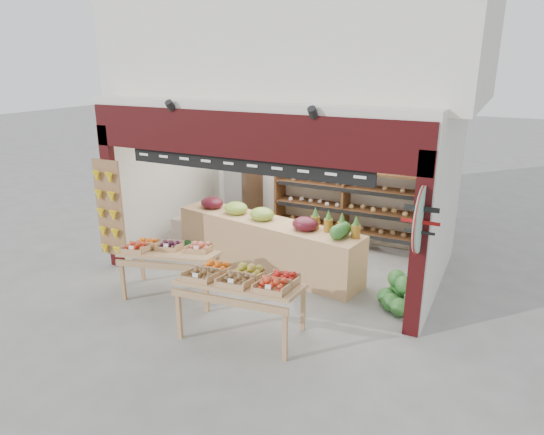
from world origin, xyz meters
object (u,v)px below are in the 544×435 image
Objects in this scene: mid_counter at (266,242)px; display_table_left at (166,251)px; back_shelving at (346,189)px; refrigerator at (241,193)px; watermelon_pile at (402,296)px; display_table_right at (242,280)px; cardboard_stack at (191,238)px.

mid_counter is 2.28× the size of display_table_left.
refrigerator is at bearing -174.61° from back_shelving.
mid_counter is 2.67m from watermelon_pile.
watermelon_pile is at bearing 43.49° from display_table_right.
back_shelving is at bearing 31.72° from cardboard_stack.
back_shelving is 3.04m from watermelon_pile.
back_shelving is at bearing 64.18° from mid_counter.
mid_counter is 5.03× the size of watermelon_pile.
display_table_right is 2.32× the size of watermelon_pile.
display_table_right is (1.80, -0.61, 0.10)m from display_table_left.
cardboard_stack reaches higher than watermelon_pile.
refrigerator is at bearing 131.97° from mid_counter.
refrigerator is 1.06× the size of display_table_left.
cardboard_stack is at bearing 174.86° from mid_counter.
cardboard_stack is 0.60× the size of display_table_left.
back_shelving reaches higher than cardboard_stack.
display_table_right is at bearing -91.96° from back_shelving.
display_table_left is (-1.94, -3.46, -0.47)m from back_shelving.
back_shelving is 1.75× the size of display_table_right.
display_table_left is at bearing -63.86° from refrigerator.
mid_counter reaches higher than display_table_right.
mid_counter is at bearing -29.50° from refrigerator.
display_table_right reaches higher than cardboard_stack.
refrigerator is 2.34× the size of watermelon_pile.
back_shelving reaches higher than refrigerator.
display_table_right reaches higher than watermelon_pile.
back_shelving reaches higher than mid_counter.
back_shelving is 4.09m from display_table_right.
mid_counter reaches higher than watermelon_pile.
cardboard_stack is 2.01m from display_table_left.
refrigerator reaches higher than display_table_left.
cardboard_stack is (-0.37, -1.47, -0.66)m from refrigerator.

